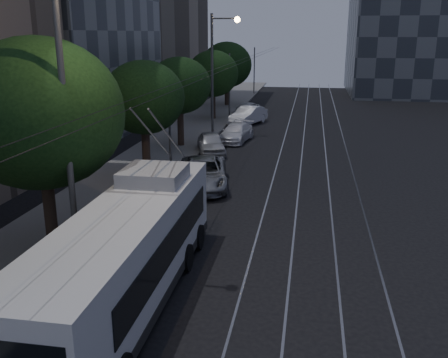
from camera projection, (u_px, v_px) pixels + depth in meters
name	position (u px, v px, depth m)	size (l,w,h in m)	color
ground	(241.00, 265.00, 17.35)	(120.00, 120.00, 0.00)	black
sidewalk	(179.00, 139.00, 37.47)	(5.00, 90.00, 0.15)	gray
tram_rails	(314.00, 145.00, 35.85)	(4.52, 90.00, 0.02)	gray
overhead_wires	(212.00, 95.00, 36.10)	(2.23, 90.00, 6.00)	black
trolleybus	(128.00, 253.00, 14.52)	(2.57, 11.67, 5.63)	silver
pickup_silver	(203.00, 173.00, 25.95)	(2.49, 5.41, 1.50)	gray
car_white_a	(211.00, 143.00, 33.22)	(1.66, 4.12, 1.40)	#B8B9BC
car_white_b	(236.00, 133.00, 36.98)	(1.83, 4.51, 1.31)	white
car_white_c	(248.00, 115.00, 43.93)	(1.65, 4.73, 1.56)	white
car_white_d	(246.00, 110.00, 47.52)	(1.69, 4.21, 1.43)	silver
tree_1	(40.00, 114.00, 17.07)	(5.79, 5.79, 7.71)	#2F221A
tree_2	(144.00, 98.00, 26.08)	(4.29, 4.29, 6.45)	#2F221A
tree_3	(180.00, 86.00, 34.11)	(4.30, 4.30, 6.25)	#2F221A
tree_4	(213.00, 74.00, 45.20)	(4.65, 4.65, 6.31)	#2F221A
tree_5	(227.00, 65.00, 53.76)	(5.41, 5.41, 6.90)	#2F221A
streetlamp_near	(75.00, 70.00, 14.67)	(2.69, 0.44, 11.29)	#57575A
streetlamp_far	(217.00, 63.00, 38.07)	(2.25, 0.44, 9.18)	#57575A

